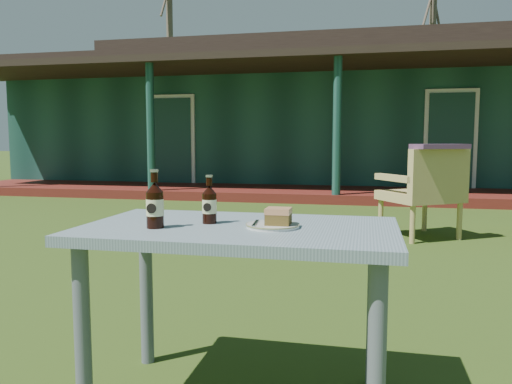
% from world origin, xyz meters
% --- Properties ---
extents(ground, '(80.00, 80.00, 0.00)m').
position_xyz_m(ground, '(0.00, 0.00, 0.00)').
color(ground, '#334916').
extents(pavilion, '(15.80, 8.30, 3.45)m').
position_xyz_m(pavilion, '(-0.00, 9.39, 1.61)').
color(pavilion, '#194238').
rests_on(pavilion, ground).
extents(tree_left, '(0.28, 0.28, 10.50)m').
position_xyz_m(tree_left, '(-8.00, 17.50, 5.25)').
color(tree_left, brown).
rests_on(tree_left, ground).
extents(tree_mid, '(0.28, 0.28, 9.50)m').
position_xyz_m(tree_mid, '(3.00, 18.50, 4.75)').
color(tree_mid, brown).
rests_on(tree_mid, ground).
extents(cafe_table, '(1.20, 0.70, 0.72)m').
position_xyz_m(cafe_table, '(0.00, -1.60, 0.62)').
color(cafe_table, slate).
rests_on(cafe_table, ground).
extents(plate, '(0.20, 0.20, 0.01)m').
position_xyz_m(plate, '(0.13, -1.61, 0.73)').
color(plate, silver).
rests_on(plate, cafe_table).
extents(cake_slice, '(0.09, 0.09, 0.06)m').
position_xyz_m(cake_slice, '(0.16, -1.62, 0.77)').
color(cake_slice, brown).
rests_on(cake_slice, plate).
extents(fork, '(0.02, 0.14, 0.00)m').
position_xyz_m(fork, '(0.07, -1.62, 0.74)').
color(fork, silver).
rests_on(fork, plate).
extents(cola_bottle_near, '(0.06, 0.06, 0.19)m').
position_xyz_m(cola_bottle_near, '(-0.13, -1.57, 0.80)').
color(cola_bottle_near, black).
rests_on(cola_bottle_near, cafe_table).
extents(cola_bottle_far, '(0.07, 0.07, 0.22)m').
position_xyz_m(cola_bottle_far, '(-0.30, -1.72, 0.81)').
color(cola_bottle_far, black).
rests_on(cola_bottle_far, cafe_table).
extents(bottle_cap, '(0.03, 0.03, 0.01)m').
position_xyz_m(bottle_cap, '(0.05, -1.55, 0.72)').
color(bottle_cap, silver).
rests_on(bottle_cap, cafe_table).
extents(armchair_left, '(0.96, 0.95, 0.96)m').
position_xyz_m(armchair_left, '(1.10, 2.10, 0.54)').
color(armchair_left, tan).
rests_on(armchair_left, ground).
extents(floral_throw, '(0.62, 0.51, 0.05)m').
position_xyz_m(floral_throw, '(1.21, 1.94, 0.99)').
color(floral_throw, '#5F395E').
rests_on(floral_throw, armchair_left).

